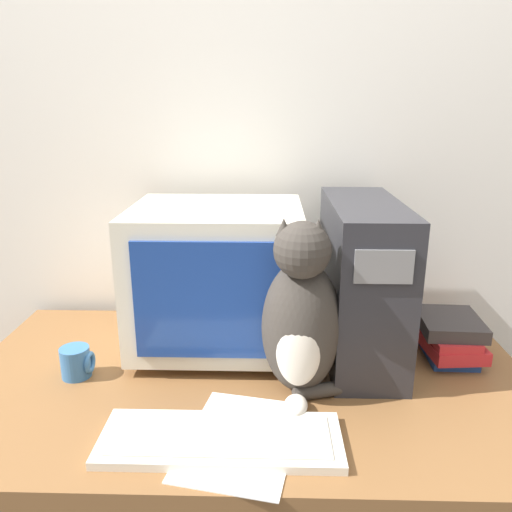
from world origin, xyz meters
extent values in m
cube|color=silver|center=(0.00, 0.85, 1.25)|extent=(7.00, 0.05, 2.50)
cube|color=brown|center=(0.00, 0.39, 0.37)|extent=(1.40, 0.79, 0.74)
cube|color=beige|center=(-0.08, 0.56, 0.76)|extent=(0.31, 0.22, 0.02)
cube|color=beige|center=(-0.08, 0.56, 0.95)|extent=(0.44, 0.37, 0.37)
cube|color=navy|center=(-0.08, 0.37, 0.95)|extent=(0.35, 0.01, 0.29)
cube|color=#28282D|center=(0.29, 0.53, 0.95)|extent=(0.18, 0.46, 0.41)
cube|color=slate|center=(0.29, 0.30, 1.06)|extent=(0.12, 0.01, 0.07)
cube|color=silver|center=(-0.04, 0.14, 0.75)|extent=(0.48, 0.17, 0.02)
cube|color=beige|center=(-0.04, 0.14, 0.76)|extent=(0.43, 0.13, 0.00)
ellipsoid|color=#38332D|center=(0.13, 0.35, 0.90)|extent=(0.20, 0.20, 0.32)
ellipsoid|color=beige|center=(0.12, 0.28, 0.88)|extent=(0.10, 0.06, 0.17)
sphere|color=#38332D|center=(0.12, 0.31, 1.09)|extent=(0.14, 0.14, 0.12)
cone|color=#38332D|center=(0.08, 0.32, 1.14)|extent=(0.03, 0.03, 0.04)
cone|color=#38332D|center=(0.16, 0.31, 1.14)|extent=(0.03, 0.03, 0.04)
ellipsoid|color=beige|center=(0.11, 0.24, 0.76)|extent=(0.06, 0.08, 0.04)
cylinder|color=#38332D|center=(0.21, 0.32, 0.76)|extent=(0.20, 0.08, 0.03)
cube|color=#234793|center=(0.53, 0.51, 0.75)|extent=(0.12, 0.17, 0.02)
cube|color=red|center=(0.53, 0.51, 0.78)|extent=(0.15, 0.20, 0.03)
cube|color=red|center=(0.52, 0.51, 0.81)|extent=(0.12, 0.20, 0.02)
cube|color=#383333|center=(0.53, 0.51, 0.84)|extent=(0.16, 0.18, 0.03)
cylinder|color=black|center=(-0.16, 0.22, 0.75)|extent=(0.13, 0.01, 0.01)
cube|color=white|center=(0.00, 0.15, 0.75)|extent=(0.26, 0.33, 0.00)
cylinder|color=#33669E|center=(-0.42, 0.38, 0.78)|extent=(0.07, 0.07, 0.08)
torus|color=#33669E|center=(-0.38, 0.38, 0.78)|extent=(0.01, 0.05, 0.05)
camera|label=1|loc=(0.05, -0.69, 1.39)|focal=35.00mm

